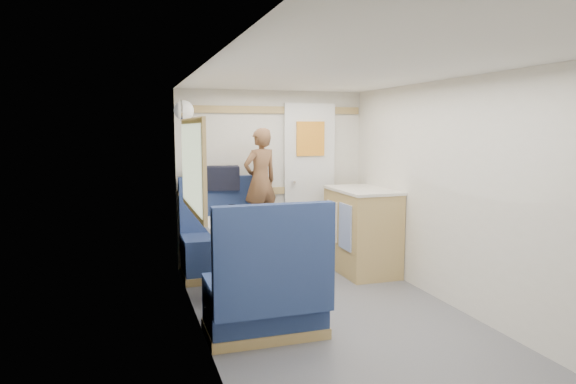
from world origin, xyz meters
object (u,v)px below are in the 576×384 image
object	(u,v)px
duffel_bag	(214,178)
beer_glass	(263,216)
bread_loaf	(260,213)
galley_counter	(362,230)
tumbler_mid	(232,211)
dinette_table	(241,240)
bench_far	(224,248)
person	(260,181)
pepper_grinder	(246,217)
bench_near	(267,299)
dome_light	(184,111)
orange_fruit	(271,222)
cheese_block	(259,227)
wine_glass	(245,212)
tumbler_left	(235,226)
tray	(250,224)
tumbler_right	(245,213)

from	to	relation	value
duffel_bag	beer_glass	xyz separation A→B (m)	(0.27, -1.04, -0.26)
bread_loaf	duffel_bag	bearing A→B (deg)	106.08
galley_counter	tumbler_mid	world-z (taller)	galley_counter
dinette_table	bench_far	bearing A→B (deg)	90.00
person	beer_glass	distance (m)	0.84
galley_counter	duffel_bag	xyz separation A→B (m)	(-1.51, 0.57, 0.56)
pepper_grinder	bench_near	bearing A→B (deg)	-93.68
pepper_grinder	dome_light	bearing A→B (deg)	119.39
bench_far	orange_fruit	xyz separation A→B (m)	(0.20, -1.16, 0.47)
dinette_table	orange_fruit	size ratio (longest dim) A/B	12.63
cheese_block	bread_loaf	world-z (taller)	bread_loaf
dinette_table	pepper_grinder	size ratio (longest dim) A/B	9.14
cheese_block	beer_glass	size ratio (longest dim) A/B	1.05
wine_glass	bread_loaf	size ratio (longest dim) A/B	0.63
dinette_table	dome_light	bearing A→B (deg)	114.65
cheese_block	bread_loaf	size ratio (longest dim) A/B	0.36
cheese_block	dome_light	bearing A→B (deg)	110.72
bench_far	galley_counter	distance (m)	1.51
person	duffel_bag	distance (m)	0.52
bread_loaf	dinette_table	bearing A→B (deg)	-141.61
dinette_table	bread_loaf	xyz separation A→B (m)	(0.22, 0.18, 0.21)
person	tumbler_left	size ratio (longest dim) A/B	10.56
dome_light	pepper_grinder	size ratio (longest dim) A/B	1.99
dinette_table	pepper_grinder	distance (m)	0.22
bench_far	beer_glass	size ratio (longest dim) A/B	11.60
person	wine_glass	size ratio (longest dim) A/B	6.69
galley_counter	wine_glass	bearing A→B (deg)	-155.32
tray	bench_near	bearing A→B (deg)	-94.46
galley_counter	tumbler_mid	xyz separation A→B (m)	(-1.48, -0.20, 0.31)
person	bread_loaf	bearing A→B (deg)	54.98
dinette_table	tray	bearing A→B (deg)	-55.21
tumbler_left	tumbler_right	bearing A→B (deg)	69.23
dome_light	tumbler_right	xyz separation A→B (m)	(0.48, -0.65, -0.97)
tumbler_mid	person	bearing A→B (deg)	50.79
bench_near	bread_loaf	distance (m)	1.17
cheese_block	orange_fruit	bearing A→B (deg)	31.46
tray	bread_loaf	size ratio (longest dim) A/B	1.20
dinette_table	bread_loaf	distance (m)	0.36
bench_far	bench_near	world-z (taller)	same
tumbler_mid	pepper_grinder	bearing A→B (deg)	-76.58
bench_far	person	world-z (taller)	person
duffel_bag	tumbler_right	size ratio (longest dim) A/B	4.59
dinette_table	orange_fruit	distance (m)	0.41
galley_counter	pepper_grinder	xyz separation A→B (m)	(-1.41, -0.50, 0.30)
dinette_table	bread_loaf	bearing A→B (deg)	38.39
wine_glass	beer_glass	world-z (taller)	wine_glass
orange_fruit	bread_loaf	size ratio (longest dim) A/B	0.27
tray	wine_glass	world-z (taller)	wine_glass
cheese_block	tumbler_mid	distance (m)	0.73
bench_far	tray	bearing A→B (deg)	-86.35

